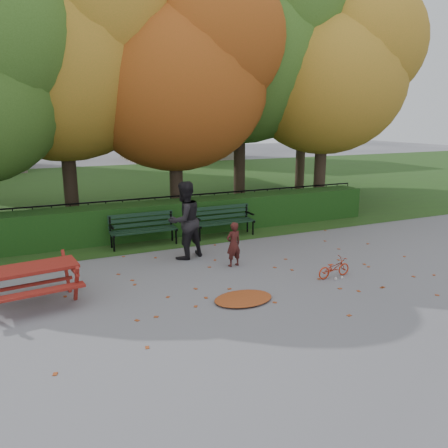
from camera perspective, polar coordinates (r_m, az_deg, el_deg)
name	(u,v)px	position (r m, az deg, el deg)	size (l,w,h in m)	color
ground	(247,283)	(9.35, 3.05, -7.71)	(90.00, 90.00, 0.00)	slate
grass_strip	(118,188)	(22.35, -13.68, 4.57)	(90.00, 90.00, 0.00)	#223B16
building_right	(179,85)	(37.77, -5.96, 17.59)	(9.00, 6.00, 12.00)	#B9A68F
hedge	(179,217)	(13.19, -5.91, 0.89)	(13.00, 0.90, 1.00)	black
iron_fence	(171,211)	(13.92, -6.96, 1.70)	(14.00, 0.04, 1.02)	black
tree_b	(73,49)	(14.68, -19.18, 20.80)	(6.72, 6.40, 8.79)	black
tree_c	(186,71)	(14.58, -4.99, 19.23)	(6.30, 6.00, 8.00)	black
tree_d	(253,45)	(17.10, 3.82, 22.34)	(7.14, 6.80, 9.58)	black
tree_e	(336,70)	(17.20, 14.47, 18.89)	(6.09, 5.80, 8.16)	black
tree_g	(313,74)	(21.49, 11.54, 18.70)	(6.30, 6.00, 8.55)	black
bench_left	(143,227)	(12.09, -10.55, -0.36)	(1.80, 0.57, 0.88)	black
bench_right	(223,219)	(12.84, -0.12, 0.71)	(1.80, 0.57, 0.88)	black
picnic_table	(29,275)	(8.92, -24.09, -6.14)	(1.86, 1.58, 0.83)	maroon
leaf_pile	(243,298)	(8.50, 2.53, -9.69)	(1.17, 0.81, 0.08)	#66200C
leaf_scatter	(241,278)	(9.60, 2.23, -7.09)	(9.00, 5.70, 0.01)	#66200C
child	(234,244)	(10.21, 1.25, -2.66)	(0.39, 0.25, 1.06)	#3F1714
adult	(185,220)	(10.75, -5.17, 0.48)	(0.94, 0.73, 1.92)	black
bicycle	(334,268)	(9.89, 14.17, -5.56)	(0.29, 0.83, 0.44)	#B02A10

